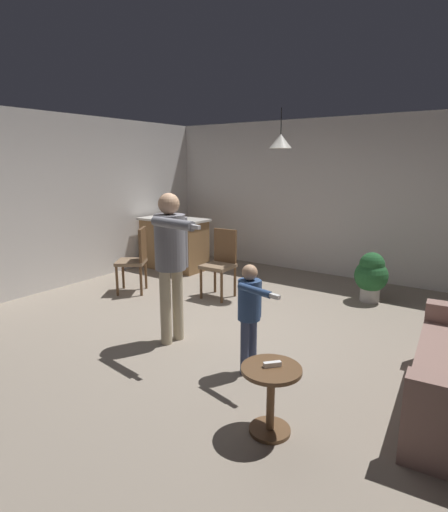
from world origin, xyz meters
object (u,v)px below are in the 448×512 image
(dining_chair_by_counter, at_px, (221,261))
(potted_plant_corner, at_px, (371,275))
(kitchen_counter, at_px, (174,243))
(person_adult, at_px, (171,252))
(side_table_by_couch, at_px, (271,392))
(dining_chair_near_wall, at_px, (136,258))
(person_child, at_px, (250,307))
(spare_remote_on_table, at_px, (272,364))

(dining_chair_by_counter, bearing_deg, potted_plant_corner, -152.93)
(kitchen_counter, xyz_separation_m, person_adult, (2.17, -2.48, 0.54))
(person_adult, height_order, potted_plant_corner, person_adult)
(side_table_by_couch, relative_size, dining_chair_near_wall, 0.52)
(person_adult, distance_m, dining_chair_near_wall, 2.02)
(side_table_by_couch, bearing_deg, dining_chair_near_wall, 151.20)
(potted_plant_corner, bearing_deg, side_table_by_couch, -85.88)
(person_child, xyz_separation_m, dining_chair_near_wall, (-2.73, 1.15, -0.11))
(spare_remote_on_table, bearing_deg, side_table_by_couch, -80.91)
(side_table_by_couch, xyz_separation_m, spare_remote_on_table, (-0.00, 0.02, 0.21))
(spare_remote_on_table, bearing_deg, person_child, 131.83)
(person_adult, relative_size, spare_remote_on_table, 12.67)
(dining_chair_near_wall, bearing_deg, person_adult, -155.88)
(side_table_by_couch, xyz_separation_m, dining_chair_by_counter, (-2.14, 2.40, 0.22))
(kitchen_counter, height_order, person_child, person_child)
(dining_chair_near_wall, bearing_deg, side_table_by_couch, -152.85)
(potted_plant_corner, height_order, spare_remote_on_table, potted_plant_corner)
(spare_remote_on_table, bearing_deg, person_adult, 154.86)
(kitchen_counter, height_order, side_table_by_couch, kitchen_counter)
(side_table_by_couch, bearing_deg, dining_chair_by_counter, 131.70)
(potted_plant_corner, bearing_deg, kitchen_counter, -177.27)
(person_adult, xyz_separation_m, spare_remote_on_table, (1.65, -0.77, -0.48))
(person_adult, bearing_deg, dining_chair_near_wall, -114.04)
(person_adult, xyz_separation_m, dining_chair_near_wall, (-1.67, 1.04, -0.48))
(potted_plant_corner, bearing_deg, dining_chair_near_wall, -152.29)
(potted_plant_corner, distance_m, spare_remote_on_table, 3.44)
(person_child, relative_size, dining_chair_by_counter, 1.06)
(side_table_by_couch, height_order, dining_chair_near_wall, dining_chair_near_wall)
(person_adult, height_order, dining_chair_near_wall, person_adult)
(kitchen_counter, bearing_deg, side_table_by_couch, -40.52)
(person_adult, distance_m, dining_chair_by_counter, 1.75)
(side_table_by_couch, bearing_deg, kitchen_counter, 139.48)
(side_table_by_couch, xyz_separation_m, person_adult, (-1.65, 0.79, 0.69))
(dining_chair_near_wall, bearing_deg, dining_chair_by_counter, -97.94)
(dining_chair_near_wall, bearing_deg, spare_remote_on_table, -152.66)
(person_child, bearing_deg, spare_remote_on_table, 54.18)
(dining_chair_near_wall, height_order, spare_remote_on_table, dining_chair_near_wall)
(side_table_by_couch, height_order, spare_remote_on_table, spare_remote_on_table)
(potted_plant_corner, relative_size, spare_remote_on_table, 5.52)
(dining_chair_near_wall, xyz_separation_m, spare_remote_on_table, (3.32, -1.81, -0.01))
(person_adult, relative_size, person_child, 1.56)
(person_child, relative_size, spare_remote_on_table, 8.12)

